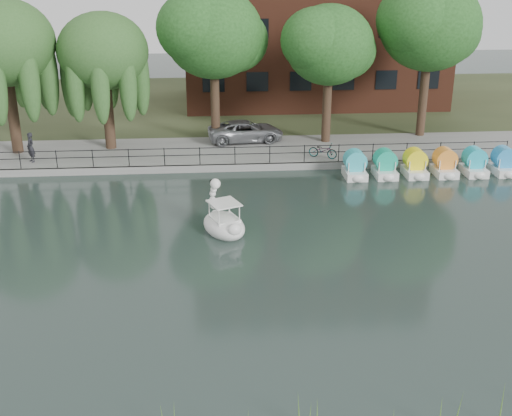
{
  "coord_description": "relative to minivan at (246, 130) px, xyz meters",
  "views": [
    {
      "loc": [
        -1.47,
        -21.81,
        11.62
      ],
      "look_at": [
        0.5,
        4.0,
        1.3
      ],
      "focal_mm": 45.0,
      "sensor_mm": 36.0,
      "label": 1
    }
  ],
  "objects": [
    {
      "name": "bicycle",
      "position": [
        4.29,
        -3.9,
        -0.26
      ],
      "size": [
        1.34,
        1.8,
        1.0
      ],
      "primitive_type": "imported",
      "rotation": [
        0.0,
        0.0,
        1.08
      ],
      "color": "gray",
      "rests_on": "promenade"
    },
    {
      "name": "railing",
      "position": [
        -0.9,
        -4.58,
        -0.02
      ],
      "size": [
        32.0,
        0.05,
        1.0
      ],
      "color": "black",
      "rests_on": "promenade"
    },
    {
      "name": "broadleaf_far",
      "position": [
        11.6,
        0.67,
        6.23
      ],
      "size": [
        6.3,
        6.3,
        9.71
      ],
      "color": "#473323",
      "rests_on": "promenade"
    },
    {
      "name": "willow_mid",
      "position": [
        -8.4,
        -0.83,
        5.08
      ],
      "size": [
        5.32,
        5.32,
        8.15
      ],
      "color": "#473323",
      "rests_on": "promenade"
    },
    {
      "name": "kerb",
      "position": [
        -0.9,
        -4.78,
        -0.96
      ],
      "size": [
        40.0,
        0.25,
        0.4
      ],
      "primitive_type": "cube",
      "color": "gray",
      "rests_on": "ground_plane"
    },
    {
      "name": "broadleaf_center",
      "position": [
        -1.9,
        0.17,
        5.9
      ],
      "size": [
        6.0,
        6.0,
        9.25
      ],
      "color": "#473323",
      "rests_on": "promenade"
    },
    {
      "name": "willow_left",
      "position": [
        -13.9,
        -1.33,
        5.71
      ],
      "size": [
        5.88,
        5.88,
        9.01
      ],
      "color": "#473323",
      "rests_on": "promenade"
    },
    {
      "name": "pedestrian",
      "position": [
        -12.56,
        -3.38,
        0.23
      ],
      "size": [
        0.82,
        0.86,
        1.98
      ],
      "primitive_type": "imported",
      "rotation": [
        0.0,
        0.0,
        5.39
      ],
      "color": "black",
      "rests_on": "promenade"
    },
    {
      "name": "pedal_boat_row",
      "position": [
        9.91,
        -6.35,
        -0.56
      ],
      "size": [
        9.65,
        1.7,
        1.4
      ],
      "color": "white",
      "rests_on": "ground_plane"
    },
    {
      "name": "ground_plane",
      "position": [
        -0.9,
        -17.83,
        -1.16
      ],
      "size": [
        120.0,
        120.0,
        0.0
      ],
      "primitive_type": "plane",
      "color": "#364846"
    },
    {
      "name": "promenade",
      "position": [
        -0.9,
        -1.83,
        -0.96
      ],
      "size": [
        40.0,
        6.0,
        0.4
      ],
      "primitive_type": "cube",
      "color": "gray",
      "rests_on": "ground_plane"
    },
    {
      "name": "minivan",
      "position": [
        0.0,
        0.0,
        0.0
      ],
      "size": [
        3.1,
        5.73,
        1.53
      ],
      "primitive_type": "imported",
      "rotation": [
        0.0,
        0.0,
        1.68
      ],
      "color": "gray",
      "rests_on": "promenade"
    },
    {
      "name": "broadleaf_right",
      "position": [
        5.1,
        -0.33,
        5.22
      ],
      "size": [
        5.4,
        5.4,
        8.32
      ],
      "color": "#473323",
      "rests_on": "promenade"
    },
    {
      "name": "land_strip",
      "position": [
        -0.9,
        12.17,
        -0.98
      ],
      "size": [
        60.0,
        22.0,
        0.36
      ],
      "primitive_type": "cube",
      "color": "#47512D",
      "rests_on": "ground_plane"
    },
    {
      "name": "swan_boat",
      "position": [
        -1.82,
        -13.29,
        -0.67
      ],
      "size": [
        2.54,
        3.08,
        2.24
      ],
      "rotation": [
        0.0,
        0.0,
        0.39
      ],
      "color": "white",
      "rests_on": "ground_plane"
    }
  ]
}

